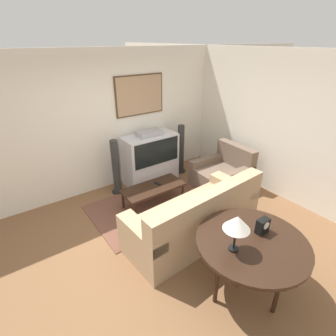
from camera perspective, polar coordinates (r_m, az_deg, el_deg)
The scene contains 14 objects.
ground_plane at distance 4.24m, azimuth -0.55°, elevation -15.42°, with size 12.00×12.00×0.00m, color brown.
wall_back at distance 5.27m, azimuth -14.10°, elevation 9.42°, with size 12.00×0.10×2.70m.
wall_right at distance 5.35m, azimuth 23.38°, elevation 8.19°, with size 0.06×12.00×2.70m.
area_rug at distance 4.99m, azimuth -3.38°, elevation -8.12°, with size 2.21×1.47×0.01m.
tv at distance 5.59m, azimuth -3.90°, elevation 2.16°, with size 1.14×0.56×1.14m.
couch at distance 4.11m, azimuth 5.92°, elevation -11.03°, with size 2.19×1.00×0.96m.
armchair at distance 5.58m, azimuth 11.76°, elevation -1.42°, with size 1.00×0.99×0.86m.
coffee_table at distance 4.85m, azimuth -3.19°, elevation -4.47°, with size 1.16×0.51×0.38m.
console_table at distance 3.30m, azimuth 17.76°, elevation -15.68°, with size 1.29×1.29×0.75m.
table_lamp at distance 2.87m, azimuth 14.79°, elevation -11.60°, with size 0.29×0.29×0.45m.
mantel_clock at distance 3.36m, azimuth 19.90°, elevation -11.77°, with size 0.16×0.10×0.19m.
remote at distance 4.91m, azimuth -2.27°, elevation -3.39°, with size 0.07×0.17×0.02m.
speaker_tower_left at distance 5.23m, azimuth -11.25°, elevation -0.11°, with size 0.25×0.25×1.13m.
speaker_tower_right at distance 5.99m, azimuth 2.78°, elevation 3.90°, with size 0.25×0.25×1.13m.
Camera 1 is at (-1.80, -2.59, 2.84)m, focal length 28.00 mm.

